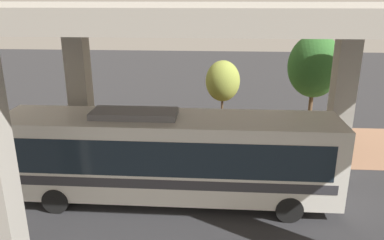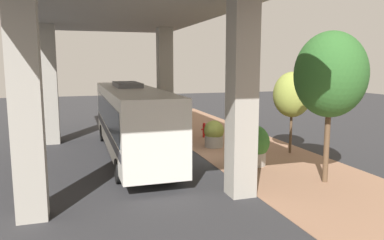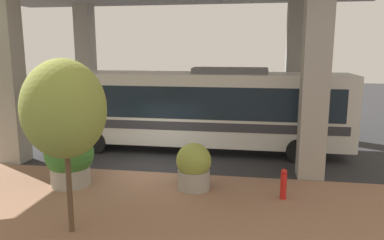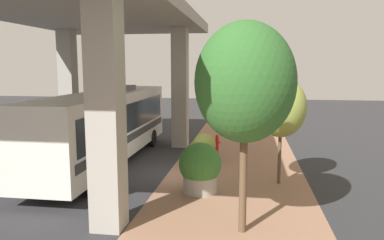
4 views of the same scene
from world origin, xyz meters
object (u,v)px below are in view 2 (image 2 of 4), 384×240
planter_middle (214,134)px  street_tree_near (330,75)px  fire_hydrant (204,130)px  planter_front (252,145)px  street_tree_far (292,95)px  bus (131,117)px

planter_middle → street_tree_near: 8.42m
planter_middle → fire_hydrant: bearing=-98.0°
street_tree_near → planter_front: bearing=-62.8°
street_tree_near → street_tree_far: 5.13m
bus → planter_middle: size_ratio=8.30×
planter_front → street_tree_far: bearing=-152.8°
bus → street_tree_near: 9.94m
planter_front → planter_middle: planter_front is taller
street_tree_near → bus: bearing=-45.6°
bus → fire_hydrant: bearing=-147.5°
planter_front → street_tree_far: (-3.05, -1.57, 2.18)m
planter_front → street_tree_near: street_tree_near is taller
bus → planter_middle: 4.95m
fire_hydrant → street_tree_far: street_tree_far is taller
fire_hydrant → planter_front: planter_front is taller
fire_hydrant → street_tree_far: 6.73m
fire_hydrant → street_tree_near: (-1.60, 10.21, 3.82)m
bus → street_tree_far: size_ratio=2.96×
fire_hydrant → planter_middle: bearing=82.0°
planter_middle → street_tree_far: bearing=142.8°
bus → street_tree_near: street_tree_near is taller
bus → street_tree_near: (-6.76, 6.91, 2.29)m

